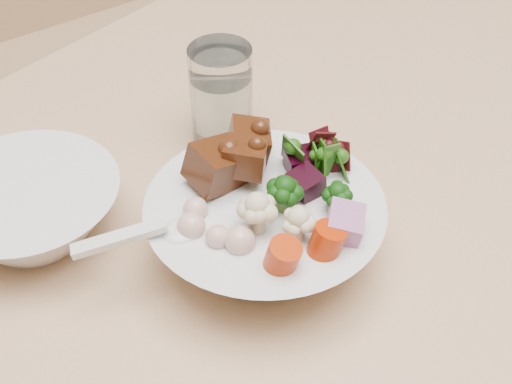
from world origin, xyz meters
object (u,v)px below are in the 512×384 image
(chair_far, at_px, (92,24))
(water_glass, at_px, (221,100))
(side_bowl, at_px, (31,211))
(dining_table, at_px, (372,172))
(food_bowl, at_px, (265,224))

(chair_far, xyz_separation_m, water_glass, (-0.12, -0.56, 0.20))
(water_glass, bearing_deg, side_bowl, -179.00)
(chair_far, height_order, side_bowl, chair_far)
(chair_far, xyz_separation_m, side_bowl, (-0.35, -0.56, 0.17))
(dining_table, bearing_deg, chair_far, 81.37)
(food_bowl, distance_m, water_glass, 0.17)
(chair_far, distance_m, side_bowl, 0.68)
(chair_far, bearing_deg, dining_table, -84.17)
(dining_table, bearing_deg, food_bowl, -174.33)
(dining_table, bearing_deg, water_glass, 137.53)
(chair_far, relative_size, food_bowl, 4.46)
(chair_far, height_order, water_glass, chair_far)
(dining_table, relative_size, food_bowl, 7.42)
(food_bowl, height_order, water_glass, food_bowl)
(chair_far, distance_m, food_bowl, 0.76)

